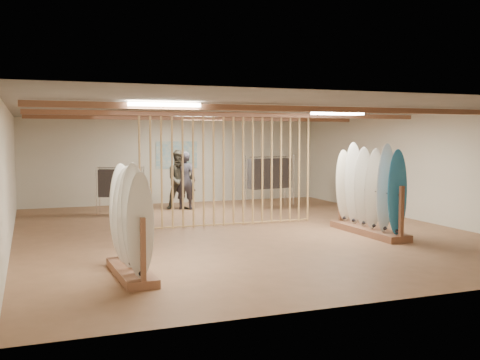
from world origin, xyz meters
name	(u,v)px	position (x,y,z in m)	size (l,w,h in m)	color
floor	(240,231)	(0.00, 0.00, 0.00)	(12.00, 12.00, 0.00)	#976949
ceiling	(240,111)	(0.00, 0.00, 2.80)	(12.00, 12.00, 0.00)	gray
wall_back	(177,161)	(0.00, 6.00, 1.40)	(12.00, 12.00, 0.00)	silver
wall_front	(398,198)	(0.00, -6.00, 1.40)	(12.00, 12.00, 0.00)	silver
wall_left	(9,177)	(-5.00, 0.00, 1.40)	(12.00, 12.00, 0.00)	silver
wall_right	(416,167)	(5.00, 0.00, 1.40)	(12.00, 12.00, 0.00)	silver
ceiling_slats	(240,115)	(0.00, 0.00, 2.72)	(9.50, 6.12, 0.10)	#8E5C40
light_panels	(240,114)	(0.00, 0.00, 2.74)	(1.20, 0.35, 0.06)	white
bamboo_partition	(229,170)	(0.00, 0.80, 1.40)	(4.45, 0.05, 2.78)	tan
poster	(177,155)	(0.00, 5.98, 1.60)	(1.40, 0.03, 0.90)	teal
rack_left	(131,239)	(-3.14, -3.41, 0.60)	(0.55, 1.86, 1.76)	#8E5C40
rack_right	(369,204)	(2.58, -1.44, 0.68)	(0.57, 2.48, 1.99)	#8E5C40
clothing_rack_a	(120,183)	(-2.20, 3.81, 0.90)	(1.23, 0.72, 1.38)	silver
clothing_rack_b	(270,173)	(2.41, 3.76, 1.07)	(1.51, 0.66, 1.64)	silver
shopper_a	(185,177)	(-0.19, 4.23, 1.00)	(0.73, 0.50, 2.00)	#29272E
shopper_b	(180,176)	(-0.33, 4.27, 1.02)	(0.99, 0.77, 2.05)	#353329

